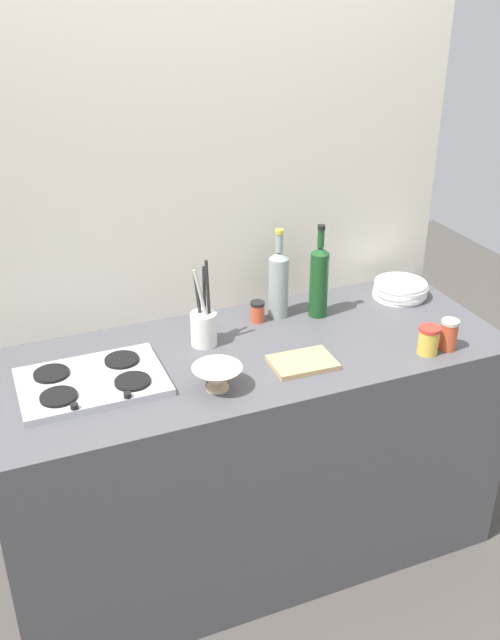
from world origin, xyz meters
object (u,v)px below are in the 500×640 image
object	(u,v)px
condiment_jar_front	(257,311)
cutting_board	(303,363)
stovetop_hob	(92,381)
wine_bottle_mid_left	(278,282)
mixing_bowl	(217,377)
condiment_jar_rear	(428,340)
utensil_crock	(204,326)
wine_bottle_leftmost	(319,280)
condiment_jar_spare	(449,335)
plate_stack	(400,290)

from	to	relation	value
condiment_jar_front	cutting_board	bearing A→B (deg)	-87.50
stovetop_hob	wine_bottle_mid_left	distance (m)	0.80
mixing_bowl	cutting_board	world-z (taller)	mixing_bowl
condiment_jar_rear	mixing_bowl	bearing A→B (deg)	175.41
mixing_bowl	condiment_jar_front	bearing A→B (deg)	52.03
wine_bottle_mid_left	utensil_crock	xyz separation A→B (m)	(-0.33, -0.11, -0.06)
stovetop_hob	wine_bottle_leftmost	xyz separation A→B (m)	(0.89, 0.17, 0.13)
condiment_jar_rear	cutting_board	xyz separation A→B (m)	(-0.43, 0.09, -0.04)
condiment_jar_spare	cutting_board	world-z (taller)	condiment_jar_spare
condiment_jar_front	condiment_jar_rear	bearing A→B (deg)	-44.66
stovetop_hob	condiment_jar_rear	size ratio (longest dim) A/B	4.61
cutting_board	wine_bottle_leftmost	bearing A→B (deg)	55.44
mixing_bowl	condiment_jar_rear	world-z (taller)	condiment_jar_rear
mixing_bowl	plate_stack	bearing A→B (deg)	21.64
mixing_bowl	condiment_jar_front	distance (m)	0.49
stovetop_hob	utensil_crock	xyz separation A→B (m)	(0.42, 0.12, 0.06)
plate_stack	condiment_jar_front	distance (m)	0.61
stovetop_hob	condiment_jar_front	world-z (taller)	condiment_jar_front
utensil_crock	condiment_jar_spare	distance (m)	0.85
wine_bottle_mid_left	mixing_bowl	xyz separation A→B (m)	(-0.39, -0.40, -0.09)
condiment_jar_spare	cutting_board	distance (m)	0.52
condiment_jar_spare	condiment_jar_front	bearing A→B (deg)	139.97
wine_bottle_mid_left	condiment_jar_spare	xyz separation A→B (m)	(0.44, -0.46, -0.08)
wine_bottle_mid_left	condiment_jar_front	distance (m)	0.13
condiment_jar_spare	wine_bottle_leftmost	bearing A→B (deg)	126.33
wine_bottle_leftmost	condiment_jar_rear	distance (m)	0.47
plate_stack	condiment_jar_rear	world-z (taller)	condiment_jar_rear
wine_bottle_leftmost	condiment_jar_rear	world-z (taller)	wine_bottle_leftmost
plate_stack	condiment_jar_rear	size ratio (longest dim) A/B	2.16
wine_bottle_leftmost	utensil_crock	size ratio (longest dim) A/B	1.13
stovetop_hob	wine_bottle_mid_left	bearing A→B (deg)	16.79
wine_bottle_leftmost	wine_bottle_mid_left	xyz separation A→B (m)	(-0.14, 0.05, -0.01)
plate_stack	cutting_board	xyz separation A→B (m)	(-0.59, -0.33, -0.02)
condiment_jar_rear	cutting_board	size ratio (longest dim) A/B	0.47
stovetop_hob	cutting_board	xyz separation A→B (m)	(0.68, -0.14, -0.01)
wine_bottle_mid_left	condiment_jar_front	size ratio (longest dim) A/B	4.34
mixing_bowl	utensil_crock	distance (m)	0.30
plate_stack	utensil_crock	bearing A→B (deg)	-175.42
plate_stack	condiment_jar_front	world-z (taller)	condiment_jar_front
plate_stack	wine_bottle_leftmost	world-z (taller)	wine_bottle_leftmost
cutting_board	stovetop_hob	bearing A→B (deg)	168.20
wine_bottle_mid_left	plate_stack	bearing A→B (deg)	-4.21
wine_bottle_leftmost	condiment_jar_front	size ratio (longest dim) A/B	4.54
wine_bottle_mid_left	mixing_bowl	bearing A→B (deg)	-134.36
utensil_crock	condiment_jar_rear	size ratio (longest dim) A/B	3.19
wine_bottle_leftmost	plate_stack	bearing A→B (deg)	2.51
wine_bottle_mid_left	condiment_jar_front	xyz separation A→B (m)	(-0.09, -0.02, -0.10)
wine_bottle_leftmost	wine_bottle_mid_left	distance (m)	0.15
wine_bottle_mid_left	condiment_jar_spare	world-z (taller)	wine_bottle_mid_left
utensil_crock	condiment_jar_spare	bearing A→B (deg)	-24.66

